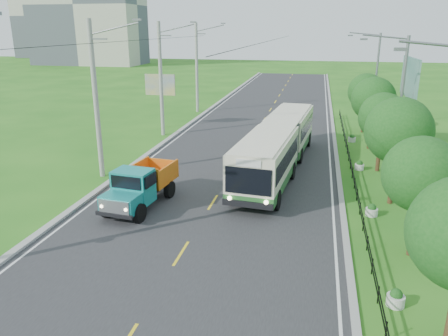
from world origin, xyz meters
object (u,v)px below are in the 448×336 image
(planter_far, at_px, (352,139))
(tree_third, at_px, (399,134))
(tree_second, at_px, (421,178))
(streetlight_mid, at_px, (398,101))
(tree_fourth, at_px, (383,119))
(billboard_right, at_px, (409,83))
(planter_front, at_px, (396,298))
(planter_mid, at_px, (359,166))
(tree_fifth, at_px, (374,101))
(bus, at_px, (278,143))
(streetlight_far, at_px, (374,78))
(planter_near, at_px, (372,211))
(pole_far, at_px, (197,68))
(tree_back, at_px, (366,93))
(pole_mid, at_px, (161,79))
(billboard_left, at_px, (160,88))
(pole_near, at_px, (96,100))
(dump_truck, at_px, (140,184))

(planter_far, bearing_deg, tree_third, -84.82)
(tree_second, height_order, streetlight_mid, streetlight_mid)
(tree_fourth, height_order, billboard_right, billboard_right)
(planter_front, height_order, planter_mid, same)
(tree_fifth, distance_m, bus, 10.28)
(tree_fourth, bearing_deg, planter_mid, -173.61)
(streetlight_far, xyz_separation_m, planter_near, (-2.04, -22.00, -4.62))
(pole_far, bearing_deg, tree_back, -20.74)
(pole_mid, distance_m, bus, 14.36)
(billboard_left, distance_m, billboard_right, 22.21)
(streetlight_mid, bearing_deg, tree_back, 93.70)
(planter_front, relative_size, billboard_right, 0.09)
(tree_second, xyz_separation_m, bus, (-6.83, 10.56, -1.57))
(tree_fourth, height_order, streetlight_mid, streetlight_mid)
(tree_fifth, bearing_deg, pole_near, -148.41)
(tree_fourth, distance_m, tree_back, 12.00)
(planter_far, height_order, dump_truck, dump_truck)
(planter_mid, bearing_deg, pole_mid, 157.46)
(planter_front, xyz_separation_m, billboard_right, (3.70, 22.00, 5.06))
(pole_near, height_order, streetlight_mid, pole_near)
(pole_mid, bearing_deg, planter_mid, -22.54)
(pole_far, distance_m, tree_fifth, 22.25)
(tree_fifth, xyz_separation_m, planter_near, (-1.26, -14.14, -3.57))
(tree_fifth, relative_size, streetlight_mid, 0.64)
(tree_third, bearing_deg, tree_back, 90.00)
(pole_mid, xyz_separation_m, pole_far, (0.00, 12.00, 0.00))
(streetlight_far, bearing_deg, dump_truck, -121.75)
(tree_second, bearing_deg, tree_fifth, 90.00)
(pole_far, height_order, streetlight_far, pole_far)
(tree_third, bearing_deg, billboard_right, 78.36)
(pole_near, height_order, planter_near, pole_near)
(tree_back, distance_m, billboard_right, 6.82)
(tree_second, relative_size, streetlight_far, 0.58)
(pole_mid, height_order, billboard_left, pole_mid)
(bus, bearing_deg, billboard_left, 143.26)
(tree_back, bearing_deg, tree_fourth, -90.00)
(billboard_left, bearing_deg, streetlight_mid, -26.40)
(tree_back, bearing_deg, bus, -116.95)
(pole_near, bearing_deg, tree_back, 43.41)
(billboard_left, bearing_deg, tree_third, -39.33)
(tree_back, distance_m, planter_front, 28.37)
(tree_fourth, distance_m, streetlight_far, 13.94)
(tree_fifth, distance_m, streetlight_far, 7.97)
(streetlight_far, bearing_deg, tree_third, -92.27)
(billboard_left, xyz_separation_m, bus, (12.52, -11.29, -1.92))
(billboard_right, bearing_deg, dump_truck, -136.44)
(tree_back, height_order, planter_front, tree_back)
(streetlight_far, distance_m, bus, 17.34)
(pole_near, distance_m, planter_mid, 18.23)
(pole_near, relative_size, tree_back, 1.82)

